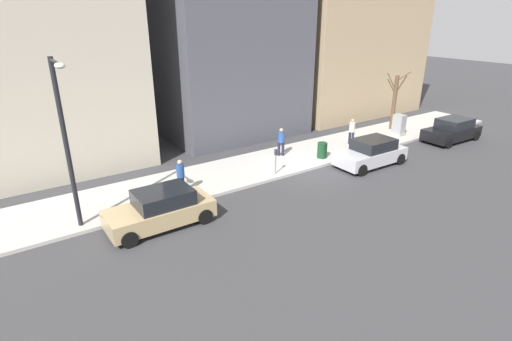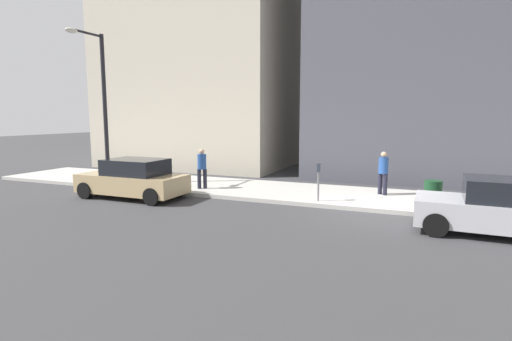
# 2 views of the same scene
# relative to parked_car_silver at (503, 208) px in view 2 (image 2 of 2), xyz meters

# --- Properties ---
(ground_plane) EXTENTS (120.00, 120.00, 0.00)m
(ground_plane) POSITION_rel_parked_car_silver_xyz_m (1.27, 3.44, -0.74)
(ground_plane) COLOR #38383A
(sidewalk) EXTENTS (4.00, 36.00, 0.15)m
(sidewalk) POSITION_rel_parked_car_silver_xyz_m (3.27, 3.44, -0.66)
(sidewalk) COLOR #B2AFA8
(sidewalk) RESTS_ON ground
(parked_car_silver) EXTENTS (2.01, 4.24, 1.52)m
(parked_car_silver) POSITION_rel_parked_car_silver_xyz_m (0.00, 0.00, 0.00)
(parked_car_silver) COLOR #B7B7BC
(parked_car_silver) RESTS_ON ground
(parked_car_tan) EXTENTS (1.93, 4.21, 1.52)m
(parked_car_tan) POSITION_rel_parked_car_silver_xyz_m (0.19, 12.31, 0.00)
(parked_car_tan) COLOR tan
(parked_car_tan) RESTS_ON ground
(parking_meter) EXTENTS (0.14, 0.10, 1.35)m
(parking_meter) POSITION_rel_parked_car_silver_xyz_m (1.72, 5.40, 0.24)
(parking_meter) COLOR slate
(parking_meter) RESTS_ON sidewalk
(streetlamp) EXTENTS (1.97, 0.32, 6.50)m
(streetlamp) POSITION_rel_parked_car_silver_xyz_m (1.55, 15.06, 3.28)
(streetlamp) COLOR black
(streetlamp) RESTS_ON sidewalk
(trash_bin) EXTENTS (0.56, 0.56, 0.90)m
(trash_bin) POSITION_rel_parked_car_silver_xyz_m (2.17, 1.66, -0.14)
(trash_bin) COLOR #14381E
(trash_bin) RESTS_ON sidewalk
(pedestrian_midblock) EXTENTS (0.36, 0.36, 1.66)m
(pedestrian_midblock) POSITION_rel_parked_car_silver_xyz_m (3.82, 3.39, 0.35)
(pedestrian_midblock) COLOR #1E1E2D
(pedestrian_midblock) RESTS_ON sidewalk
(pedestrian_far_corner) EXTENTS (0.36, 0.37, 1.66)m
(pedestrian_far_corner) POSITION_rel_parked_car_silver_xyz_m (2.27, 10.47, 0.35)
(pedestrian_far_corner) COLOR #1E1E2D
(pedestrian_far_corner) RESTS_ON sidewalk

